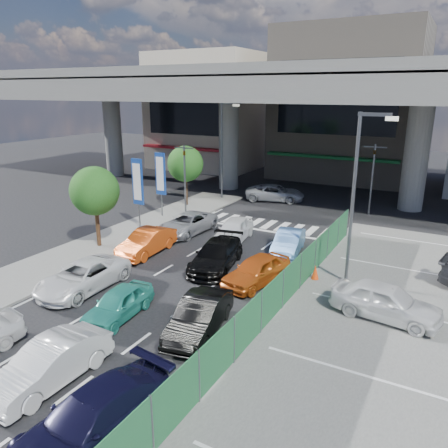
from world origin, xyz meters
The scene contains 29 objects.
ground centered at (0.00, 0.00, 0.00)m, with size 120.00×120.00×0.00m, color black.
parking_lot centered at (11.00, 2.00, 0.03)m, with size 12.00×28.00×0.06m, color #5B5B59.
sidewalk_left centered at (-7.00, 4.00, 0.06)m, with size 4.00×30.00×0.12m, color #5B5B59.
fence_run centered at (5.30, 1.00, 0.90)m, with size 0.16×22.00×1.80m, color #205D33, non-canonical shape.
expressway centered at (0.00, 22.00, 8.76)m, with size 64.00×14.00×10.75m.
building_west centered at (-16.00, 31.97, 6.49)m, with size 12.00×10.90×13.00m.
building_center centered at (0.00, 32.97, 7.49)m, with size 14.00×10.90×15.00m.
traffic_light_left centered at (-6.20, 12.00, 3.94)m, with size 1.60×1.24×5.20m.
traffic_light_right centered at (5.50, 19.00, 3.94)m, with size 1.60×1.24×5.20m.
street_lamp_right centered at (7.17, 6.00, 4.77)m, with size 1.65×0.22×8.00m.
street_lamp_left centered at (-6.33, 18.00, 4.77)m, with size 1.65×0.22×8.00m.
signboard_near centered at (-7.20, 7.99, 3.06)m, with size 0.80×0.14×4.70m.
signboard_far centered at (-7.60, 10.99, 3.06)m, with size 0.80×0.14×4.70m.
tree_near centered at (-7.00, 4.00, 3.39)m, with size 2.80×2.80×4.80m.
tree_far centered at (-7.80, 14.50, 3.39)m, with size 2.80×2.80×4.80m.
hatch_white_back_mid centered at (0.69, -6.04, 0.69)m, with size 1.46×4.19×1.38m, color white.
minivan_navy_back centered at (3.60, -7.14, 0.69)m, with size 1.93×4.76×1.38m, color black.
sedan_white_mid_left centered at (-3.49, -0.64, 0.66)m, with size 2.20×4.77×1.33m, color white.
taxi_teal_mid centered at (-0.29, -1.81, 0.61)m, with size 1.44×3.59×1.22m, color teal.
hatch_black_mid_right centered at (3.23, -1.24, 0.69)m, with size 1.45×4.17×1.37m, color black.
taxi_orange_left centered at (-3.86, 4.52, 0.69)m, with size 1.46×4.19×1.38m, color #D74A12.
sedan_black_mid centered at (0.60, 4.63, 0.69)m, with size 1.93×4.76×1.38m, color black.
taxi_orange_right centered at (3.27, 3.84, 0.68)m, with size 1.61×4.00×1.36m, color #C15115.
wagon_silver_front_left centered at (-3.91, 8.74, 0.65)m, with size 2.15×4.66×1.30m, color gray.
sedan_white_front_mid centered at (-0.59, 8.89, 0.69)m, with size 1.63×4.05×1.38m, color white.
kei_truck_front_right centered at (3.12, 8.47, 0.65)m, with size 1.37×3.93×1.29m, color #5180BE.
crossing_wagon_silver centered at (-2.28, 19.59, 0.67)m, with size 2.23×4.84×1.34m, color #A6A7AE.
parked_sedan_white centered at (9.22, 3.24, 0.79)m, with size 1.73×4.31×1.47m, color silver.
traffic_cone centered at (5.60, 5.60, 0.41)m, with size 0.36×0.36×0.70m, color #EA3E0D.
Camera 1 is at (11.15, -13.72, 8.87)m, focal length 35.00 mm.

